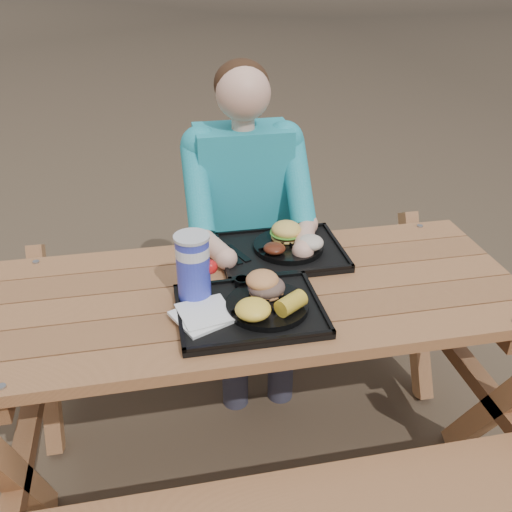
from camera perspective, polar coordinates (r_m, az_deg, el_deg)
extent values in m
plane|color=#999999|center=(2.41, 0.00, -18.57)|extent=(60.00, 60.00, 0.00)
cube|color=black|center=(1.79, -0.63, -5.59)|extent=(0.45, 0.35, 0.02)
cube|color=black|center=(2.12, 2.52, 0.32)|extent=(0.45, 0.35, 0.02)
cylinder|color=black|center=(1.79, 1.14, -4.96)|extent=(0.26, 0.26, 0.02)
cylinder|color=black|center=(2.12, 3.26, 1.00)|extent=(0.26, 0.26, 0.02)
cube|color=white|center=(1.75, -5.38, -5.95)|extent=(0.21, 0.21, 0.02)
cylinder|color=#1723B1|center=(1.80, -6.28, -1.26)|extent=(0.11, 0.11, 0.21)
cylinder|color=black|center=(1.89, -1.40, -2.65)|extent=(0.05, 0.05, 0.03)
cylinder|color=orange|center=(1.89, 0.45, -2.59)|extent=(0.06, 0.06, 0.03)
ellipsoid|color=yellow|center=(1.70, -0.29, -5.35)|extent=(0.11, 0.11, 0.05)
cube|color=black|center=(2.09, -1.79, 0.28)|extent=(0.08, 0.14, 0.01)
ellipsoid|color=#541F10|center=(2.05, 1.85, 0.77)|extent=(0.08, 0.08, 0.04)
ellipsoid|color=beige|center=(2.08, 5.48, 1.34)|extent=(0.09, 0.09, 0.05)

